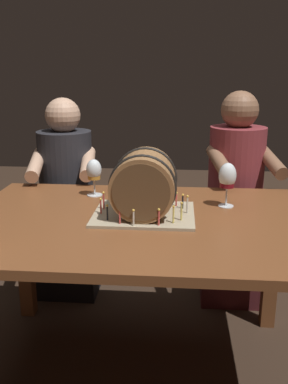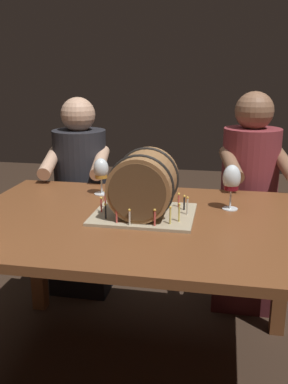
{
  "view_description": "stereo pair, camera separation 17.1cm",
  "coord_description": "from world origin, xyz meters",
  "px_view_note": "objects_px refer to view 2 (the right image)",
  "views": [
    {
      "loc": [
        0.17,
        -1.6,
        1.31
      ],
      "look_at": [
        0.03,
        0.04,
        0.83
      ],
      "focal_mm": 39.95,
      "sensor_mm": 36.0,
      "label": 1
    },
    {
      "loc": [
        0.33,
        -1.58,
        1.31
      ],
      "look_at": [
        0.03,
        0.04,
        0.83
      ],
      "focal_mm": 39.95,
      "sensor_mm": 36.0,
      "label": 2
    }
  ],
  "objects_px": {
    "wine_glass_red": "(232,180)",
    "person_seated_left": "(82,208)",
    "barrel_cake": "(144,186)",
    "wine_glass_white": "(146,164)",
    "dining_table": "(136,241)",
    "person_seated_right": "(247,214)",
    "wine_glass_amber": "(101,171)"
  },
  "relations": [
    {
      "from": "barrel_cake",
      "to": "wine_glass_white",
      "type": "bearing_deg",
      "value": 98.99
    },
    {
      "from": "wine_glass_amber",
      "to": "person_seated_right",
      "type": "relative_size",
      "value": 0.15
    },
    {
      "from": "barrel_cake",
      "to": "wine_glass_white",
      "type": "height_order",
      "value": "barrel_cake"
    },
    {
      "from": "person_seated_left",
      "to": "person_seated_right",
      "type": "relative_size",
      "value": 0.97
    },
    {
      "from": "dining_table",
      "to": "wine_glass_amber",
      "type": "xyz_separation_m",
      "value": [
        -0.23,
        0.3,
        0.21
      ]
    },
    {
      "from": "dining_table",
      "to": "person_seated_left",
      "type": "relative_size",
      "value": 1.22
    },
    {
      "from": "wine_glass_red",
      "to": "person_seated_left",
      "type": "height_order",
      "value": "person_seated_left"
    },
    {
      "from": "wine_glass_white",
      "to": "person_seated_right",
      "type": "height_order",
      "value": "person_seated_right"
    },
    {
      "from": "dining_table",
      "to": "wine_glass_white",
      "type": "relative_size",
      "value": 7.4
    },
    {
      "from": "dining_table",
      "to": "wine_glass_white",
      "type": "bearing_deg",
      "value": 94.54
    },
    {
      "from": "dining_table",
      "to": "wine_glass_amber",
      "type": "height_order",
      "value": "wine_glass_amber"
    },
    {
      "from": "barrel_cake",
      "to": "person_seated_right",
      "type": "relative_size",
      "value": 0.34
    },
    {
      "from": "barrel_cake",
      "to": "person_seated_right",
      "type": "xyz_separation_m",
      "value": [
        0.45,
        0.67,
        -0.32
      ]
    },
    {
      "from": "person_seated_left",
      "to": "wine_glass_amber",
      "type": "bearing_deg",
      "value": -58.59
    },
    {
      "from": "wine_glass_amber",
      "to": "wine_glass_red",
      "type": "height_order",
      "value": "wine_glass_red"
    },
    {
      "from": "dining_table",
      "to": "person_seated_left",
      "type": "distance_m",
      "value": 0.86
    },
    {
      "from": "person_seated_right",
      "to": "wine_glass_amber",
      "type": "bearing_deg",
      "value": -150.26
    },
    {
      "from": "dining_table",
      "to": "person_seated_right",
      "type": "relative_size",
      "value": 1.18
    },
    {
      "from": "wine_glass_amber",
      "to": "wine_glass_red",
      "type": "distance_m",
      "value": 0.61
    },
    {
      "from": "wine_glass_red",
      "to": "person_seated_left",
      "type": "distance_m",
      "value": 1.05
    },
    {
      "from": "dining_table",
      "to": "wine_glass_amber",
      "type": "bearing_deg",
      "value": 127.09
    },
    {
      "from": "wine_glass_amber",
      "to": "person_seated_left",
      "type": "bearing_deg",
      "value": 121.41
    },
    {
      "from": "barrel_cake",
      "to": "wine_glass_white",
      "type": "distance_m",
      "value": 0.38
    },
    {
      "from": "wine_glass_red",
      "to": "person_seated_left",
      "type": "xyz_separation_m",
      "value": [
        -0.85,
        0.52,
        -0.34
      ]
    },
    {
      "from": "dining_table",
      "to": "person_seated_left",
      "type": "bearing_deg",
      "value": 123.94
    },
    {
      "from": "person_seated_right",
      "to": "wine_glass_white",
      "type": "bearing_deg",
      "value": -149.89
    },
    {
      "from": "wine_glass_red",
      "to": "person_seated_right",
      "type": "xyz_separation_m",
      "value": [
        0.11,
        0.52,
        -0.32
      ]
    },
    {
      "from": "wine_glass_amber",
      "to": "person_seated_right",
      "type": "xyz_separation_m",
      "value": [
        0.71,
        0.4,
        -0.31
      ]
    },
    {
      "from": "barrel_cake",
      "to": "wine_glass_red",
      "type": "xyz_separation_m",
      "value": [
        0.35,
        0.15,
        0.0
      ]
    },
    {
      "from": "dining_table",
      "to": "barrel_cake",
      "type": "relative_size",
      "value": 3.47
    },
    {
      "from": "wine_glass_red",
      "to": "person_seated_left",
      "type": "relative_size",
      "value": 0.17
    },
    {
      "from": "wine_glass_red",
      "to": "person_seated_right",
      "type": "relative_size",
      "value": 0.16
    }
  ]
}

